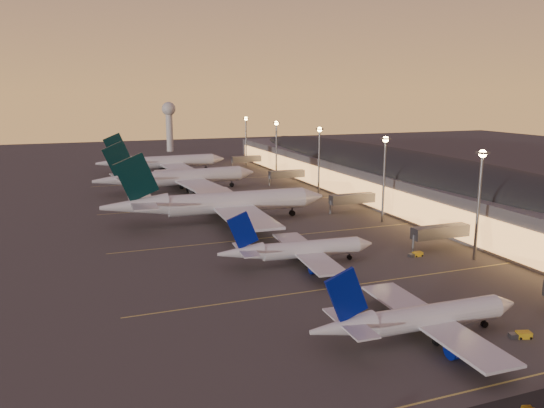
% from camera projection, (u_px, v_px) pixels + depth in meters
% --- Properties ---
extents(ground, '(700.00, 700.00, 0.00)m').
position_uv_depth(ground, '(338.00, 278.00, 112.38)').
color(ground, '#43403E').
extents(airliner_narrow_south, '(37.40, 33.33, 13.39)m').
position_uv_depth(airliner_narrow_south, '(419.00, 319.00, 83.87)').
color(airliner_narrow_south, silver).
rests_on(airliner_narrow_south, ground).
extents(airliner_narrow_north, '(37.08, 33.19, 13.24)m').
position_uv_depth(airliner_narrow_north, '(298.00, 250.00, 120.48)').
color(airliner_narrow_north, silver).
rests_on(airliner_narrow_north, ground).
extents(airliner_wide_near, '(68.60, 62.36, 21.98)m').
position_uv_depth(airliner_wide_near, '(219.00, 203.00, 160.17)').
color(airliner_wide_near, silver).
rests_on(airliner_wide_near, ground).
extents(airliner_wide_mid, '(65.67, 60.20, 21.01)m').
position_uv_depth(airliner_wide_mid, '(179.00, 178.00, 209.90)').
color(airliner_wide_mid, silver).
rests_on(airliner_wide_mid, ground).
extents(airliner_wide_far, '(62.82, 57.27, 20.10)m').
position_uv_depth(airliner_wide_far, '(163.00, 162.00, 258.86)').
color(airliner_wide_far, silver).
rests_on(airliner_wide_far, ground).
extents(terminal_building, '(56.35, 255.00, 17.46)m').
position_uv_depth(terminal_building, '(396.00, 174.00, 198.21)').
color(terminal_building, '#535359').
rests_on(terminal_building, ground).
extents(light_masts, '(2.20, 217.20, 25.90)m').
position_uv_depth(light_masts, '(345.00, 155.00, 180.67)').
color(light_masts, slate).
rests_on(light_masts, ground).
extents(radar_tower, '(9.00, 9.00, 32.50)m').
position_uv_depth(radar_tower, '(169.00, 118.00, 349.49)').
color(radar_tower, silver).
rests_on(radar_tower, ground).
extents(lane_markings, '(90.00, 180.36, 0.00)m').
position_uv_depth(lane_markings, '(272.00, 232.00, 149.02)').
color(lane_markings, '#D8C659').
rests_on(lane_markings, ground).
extents(baggage_tug_a, '(3.70, 2.33, 1.03)m').
position_uv_depth(baggage_tug_a, '(521.00, 335.00, 84.84)').
color(baggage_tug_a, gold).
rests_on(baggage_tug_a, ground).
extents(baggage_tug_c, '(3.53, 1.66, 1.04)m').
position_uv_depth(baggage_tug_c, '(416.00, 254.00, 127.04)').
color(baggage_tug_c, gold).
rests_on(baggage_tug_c, ground).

